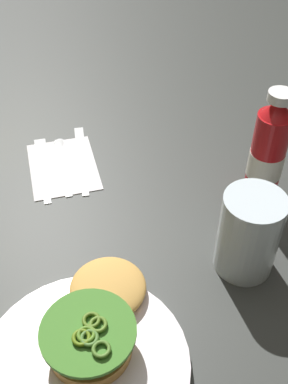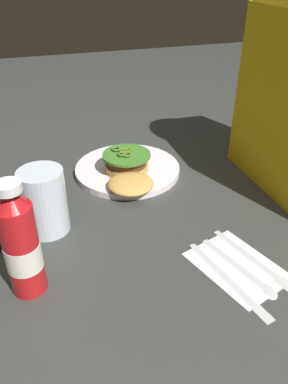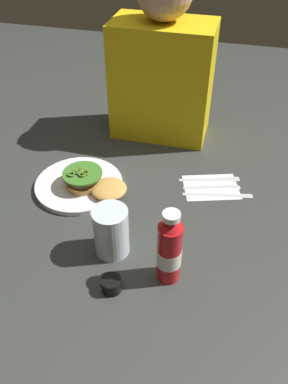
{
  "view_description": "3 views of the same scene",
  "coord_description": "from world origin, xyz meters",
  "px_view_note": "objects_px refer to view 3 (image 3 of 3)",
  "views": [
    {
      "loc": [
        -0.41,
        0.07,
        0.56
      ],
      "look_at": [
        0.13,
        0.09,
        0.06
      ],
      "focal_mm": 43.4,
      "sensor_mm": 36.0,
      "label": 1
    },
    {
      "loc": [
        0.68,
        -0.06,
        0.48
      ],
      "look_at": [
        0.09,
        0.13,
        0.08
      ],
      "focal_mm": 35.32,
      "sensor_mm": 36.0,
      "label": 2
    },
    {
      "loc": [
        0.28,
        -0.68,
        0.76
      ],
      "look_at": [
        0.08,
        0.11,
        0.06
      ],
      "focal_mm": 36.32,
      "sensor_mm": 36.0,
      "label": 3
    }
  ],
  "objects_px": {
    "dinner_plate": "(79,184)",
    "water_glass": "(111,231)",
    "fork_utensil": "(215,179)",
    "burger_sandwich": "(92,182)",
    "ketchup_bottle": "(169,250)",
    "condiment_cup": "(111,284)",
    "spoon_utensil": "(220,186)",
    "diner_person": "(162,68)",
    "napkin": "(211,187)",
    "butter_knife": "(222,194)"
  },
  "relations": [
    {
      "from": "spoon_utensil",
      "to": "fork_utensil",
      "type": "height_order",
      "value": "same"
    },
    {
      "from": "ketchup_bottle",
      "to": "dinner_plate",
      "type": "bearing_deg",
      "value": 141.88
    },
    {
      "from": "water_glass",
      "to": "napkin",
      "type": "relative_size",
      "value": 0.82
    },
    {
      "from": "dinner_plate",
      "to": "condiment_cup",
      "type": "distance_m",
      "value": 0.39
    },
    {
      "from": "napkin",
      "to": "butter_knife",
      "type": "bearing_deg",
      "value": -38.47
    },
    {
      "from": "ketchup_bottle",
      "to": "diner_person",
      "type": "distance_m",
      "value": 0.67
    },
    {
      "from": "napkin",
      "to": "butter_knife",
      "type": "height_order",
      "value": "butter_knife"
    },
    {
      "from": "burger_sandwich",
      "to": "ketchup_bottle",
      "type": "xyz_separation_m",
      "value": [
        0.28,
        -0.25,
        0.06
      ]
    },
    {
      "from": "burger_sandwich",
      "to": "spoon_utensil",
      "type": "bearing_deg",
      "value": 17.54
    },
    {
      "from": "napkin",
      "to": "butter_knife",
      "type": "relative_size",
      "value": 0.79
    },
    {
      "from": "ketchup_bottle",
      "to": "spoon_utensil",
      "type": "relative_size",
      "value": 1.2
    },
    {
      "from": "ketchup_bottle",
      "to": "condiment_cup",
      "type": "relative_size",
      "value": 4.36
    },
    {
      "from": "ketchup_bottle",
      "to": "water_glass",
      "type": "relative_size",
      "value": 1.54
    },
    {
      "from": "burger_sandwich",
      "to": "water_glass",
      "type": "distance_m",
      "value": 0.24
    },
    {
      "from": "burger_sandwich",
      "to": "spoon_utensil",
      "type": "height_order",
      "value": "burger_sandwich"
    },
    {
      "from": "ketchup_bottle",
      "to": "fork_utensil",
      "type": "bearing_deg",
      "value": 80.48
    },
    {
      "from": "condiment_cup",
      "to": "ketchup_bottle",
      "type": "bearing_deg",
      "value": 30.86
    },
    {
      "from": "water_glass",
      "to": "spoon_utensil",
      "type": "height_order",
      "value": "water_glass"
    },
    {
      "from": "spoon_utensil",
      "to": "dinner_plate",
      "type": "bearing_deg",
      "value": -165.91
    },
    {
      "from": "water_glass",
      "to": "spoon_utensil",
      "type": "distance_m",
      "value": 0.4
    },
    {
      "from": "spoon_utensil",
      "to": "burger_sandwich",
      "type": "bearing_deg",
      "value": -162.46
    },
    {
      "from": "dinner_plate",
      "to": "napkin",
      "type": "relative_size",
      "value": 1.62
    },
    {
      "from": "burger_sandwich",
      "to": "butter_knife",
      "type": "xyz_separation_m",
      "value": [
        0.38,
        0.08,
        -0.03
      ]
    },
    {
      "from": "dinner_plate",
      "to": "water_glass",
      "type": "xyz_separation_m",
      "value": [
        0.18,
        -0.22,
        0.06
      ]
    },
    {
      "from": "water_glass",
      "to": "spoon_utensil",
      "type": "relative_size",
      "value": 0.78
    },
    {
      "from": "water_glass",
      "to": "fork_utensil",
      "type": "distance_m",
      "value": 0.42
    },
    {
      "from": "dinner_plate",
      "to": "fork_utensil",
      "type": "xyz_separation_m",
      "value": [
        0.4,
        0.14,
        -0.0
      ]
    },
    {
      "from": "water_glass",
      "to": "diner_person",
      "type": "xyz_separation_m",
      "value": [
        -0.01,
        0.59,
        0.17
      ]
    },
    {
      "from": "burger_sandwich",
      "to": "fork_utensil",
      "type": "relative_size",
      "value": 1.05
    },
    {
      "from": "burger_sandwich",
      "to": "napkin",
      "type": "height_order",
      "value": "burger_sandwich"
    },
    {
      "from": "dinner_plate",
      "to": "diner_person",
      "type": "distance_m",
      "value": 0.47
    },
    {
      "from": "ketchup_bottle",
      "to": "butter_knife",
      "type": "distance_m",
      "value": 0.35
    },
    {
      "from": "burger_sandwich",
      "to": "butter_knife",
      "type": "bearing_deg",
      "value": 11.76
    },
    {
      "from": "condiment_cup",
      "to": "fork_utensil",
      "type": "height_order",
      "value": "condiment_cup"
    },
    {
      "from": "butter_knife",
      "to": "spoon_utensil",
      "type": "xyz_separation_m",
      "value": [
        -0.01,
        0.04,
        0.0
      ]
    },
    {
      "from": "dinner_plate",
      "to": "water_glass",
      "type": "relative_size",
      "value": 1.98
    },
    {
      "from": "dinner_plate",
      "to": "butter_knife",
      "type": "height_order",
      "value": "dinner_plate"
    },
    {
      "from": "water_glass",
      "to": "diner_person",
      "type": "relative_size",
      "value": 0.24
    },
    {
      "from": "condiment_cup",
      "to": "napkin",
      "type": "xyz_separation_m",
      "value": [
        0.18,
        0.43,
        -0.02
      ]
    },
    {
      "from": "ketchup_bottle",
      "to": "burger_sandwich",
      "type": "bearing_deg",
      "value": 138.58
    },
    {
      "from": "dinner_plate",
      "to": "ketchup_bottle",
      "type": "bearing_deg",
      "value": -38.12
    },
    {
      "from": "ketchup_bottle",
      "to": "napkin",
      "type": "relative_size",
      "value": 1.26
    },
    {
      "from": "ketchup_bottle",
      "to": "diner_person",
      "type": "relative_size",
      "value": 0.37
    },
    {
      "from": "dinner_plate",
      "to": "water_glass",
      "type": "bearing_deg",
      "value": -50.51
    },
    {
      "from": "spoon_utensil",
      "to": "diner_person",
      "type": "bearing_deg",
      "value": 132.54
    },
    {
      "from": "condiment_cup",
      "to": "dinner_plate",
      "type": "bearing_deg",
      "value": 122.8
    },
    {
      "from": "water_glass",
      "to": "butter_knife",
      "type": "xyz_separation_m",
      "value": [
        0.25,
        0.28,
        -0.06
      ]
    },
    {
      "from": "burger_sandwich",
      "to": "ketchup_bottle",
      "type": "bearing_deg",
      "value": -41.42
    },
    {
      "from": "diner_person",
      "to": "condiment_cup",
      "type": "bearing_deg",
      "value": -86.42
    },
    {
      "from": "water_glass",
      "to": "fork_utensil",
      "type": "relative_size",
      "value": 0.72
    }
  ]
}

